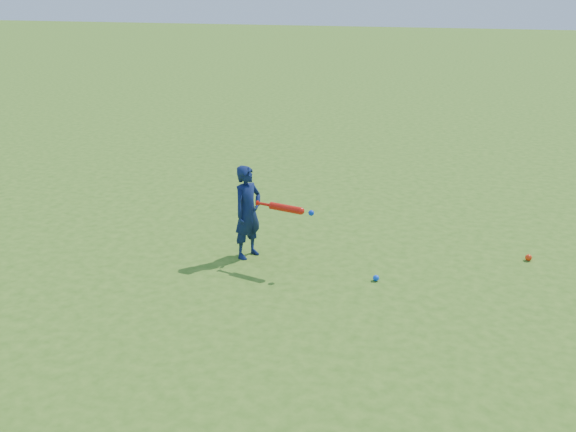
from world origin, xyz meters
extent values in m
plane|color=#3A6919|center=(0.00, 0.00, 0.00)|extent=(80.00, 80.00, 0.00)
imported|color=#0E1942|center=(0.57, -0.39, 0.51)|extent=(0.38, 0.44, 1.03)
sphere|color=red|center=(3.54, 0.33, 0.04)|extent=(0.07, 0.07, 0.07)
sphere|color=blue|center=(2.02, -0.63, 0.03)|extent=(0.06, 0.06, 0.06)
cylinder|color=red|center=(0.71, -0.46, 0.66)|extent=(0.02, 0.05, 0.05)
cylinder|color=red|center=(0.79, -0.48, 0.66)|extent=(0.17, 0.07, 0.03)
cylinder|color=red|center=(1.04, -0.54, 0.66)|extent=(0.37, 0.16, 0.08)
sphere|color=red|center=(1.21, -0.58, 0.66)|extent=(0.08, 0.08, 0.08)
sphere|color=#0B35C3|center=(1.33, -0.61, 0.66)|extent=(0.06, 0.06, 0.06)
camera|label=1|loc=(2.78, -6.53, 2.84)|focal=40.00mm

